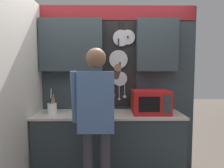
{
  "coord_description": "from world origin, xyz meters",
  "views": [
    {
      "loc": [
        0.01,
        -2.67,
        1.53
      ],
      "look_at": [
        0.05,
        0.18,
        1.3
      ],
      "focal_mm": 32.0,
      "sensor_mm": 36.0,
      "label": 1
    }
  ],
  "objects": [
    {
      "name": "base_cabinet_counter",
      "position": [
        0.0,
        -0.0,
        0.45
      ],
      "size": [
        1.97,
        0.58,
        0.92
      ],
      "color": "#2D383D",
      "rests_on": "ground_plane"
    },
    {
      "name": "side_wall",
      "position": [
        -1.01,
        -0.42,
        1.21
      ],
      "size": [
        0.04,
        1.6,
        2.42
      ],
      "color": "silver",
      "rests_on": "ground_plane"
    },
    {
      "name": "microwave",
      "position": [
        0.56,
        -0.01,
        1.07
      ],
      "size": [
        0.49,
        0.39,
        0.31
      ],
      "color": "red",
      "rests_on": "base_cabinet_counter"
    },
    {
      "name": "knife_block",
      "position": [
        -0.09,
        -0.01,
        1.02
      ],
      "size": [
        0.12,
        0.16,
        0.27
      ],
      "color": "brown",
      "rests_on": "base_cabinet_counter"
    },
    {
      "name": "person",
      "position": [
        -0.13,
        -0.56,
        1.04
      ],
      "size": [
        0.54,
        0.67,
        1.74
      ],
      "color": "#383842",
      "rests_on": "ground_plane"
    },
    {
      "name": "utensil_crock",
      "position": [
        -0.76,
        -0.01,
        1.0
      ],
      "size": [
        0.12,
        0.12,
        0.35
      ],
      "color": "white",
      "rests_on": "base_cabinet_counter"
    },
    {
      "name": "back_wall_unit",
      "position": [
        -0.02,
        0.26,
        1.49
      ],
      "size": [
        2.54,
        0.2,
        2.42
      ],
      "color": "#2D383D",
      "rests_on": "ground_plane"
    }
  ]
}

